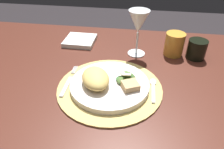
{
  "coord_description": "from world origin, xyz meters",
  "views": [
    {
      "loc": [
        0.16,
        -0.55,
        1.14
      ],
      "look_at": [
        0.07,
        0.02,
        0.73
      ],
      "focal_mm": 33.45,
      "sensor_mm": 36.0,
      "label": 1
    }
  ],
  "objects": [
    {
      "name": "pasta_serving",
      "position": [
        0.03,
        -0.04,
        0.75
      ],
      "size": [
        0.13,
        0.14,
        0.04
      ],
      "primitive_type": "ellipsoid",
      "rotation": [
        0.0,
        0.0,
        5.14
      ],
      "color": "#E1BC63",
      "rests_on": "dinner_plate"
    },
    {
      "name": "salad_greens",
      "position": [
        0.12,
        -0.01,
        0.74
      ],
      "size": [
        0.08,
        0.07,
        0.03
      ],
      "color": "#476D32",
      "rests_on": "dinner_plate"
    },
    {
      "name": "napkin",
      "position": [
        -0.11,
        0.28,
        0.72
      ],
      "size": [
        0.13,
        0.13,
        0.02
      ],
      "primitive_type": "cube",
      "rotation": [
        0.0,
        0.0,
        -0.01
      ],
      "color": "white",
      "rests_on": "dining_table"
    },
    {
      "name": "bread_piece",
      "position": [
        0.14,
        -0.05,
        0.74
      ],
      "size": [
        0.06,
        0.06,
        0.02
      ],
      "primitive_type": "cube",
      "rotation": [
        0.0,
        0.0,
        2.03
      ],
      "color": "tan",
      "rests_on": "dinner_plate"
    },
    {
      "name": "wine_glass",
      "position": [
        0.15,
        0.21,
        0.84
      ],
      "size": [
        0.08,
        0.08,
        0.18
      ],
      "color": "silver",
      "rests_on": "dining_table"
    },
    {
      "name": "dinner_plate",
      "position": [
        0.07,
        -0.03,
        0.72
      ],
      "size": [
        0.25,
        0.25,
        0.02
      ],
      "primitive_type": "cylinder",
      "color": "silver",
      "rests_on": "placemat"
    },
    {
      "name": "fork",
      "position": [
        -0.07,
        -0.03,
        0.72
      ],
      "size": [
        0.02,
        0.17,
        0.0
      ],
      "color": "silver",
      "rests_on": "placemat"
    },
    {
      "name": "amber_tumbler",
      "position": [
        0.29,
        0.23,
        0.75
      ],
      "size": [
        0.08,
        0.08,
        0.09
      ],
      "primitive_type": "cylinder",
      "color": "gold",
      "rests_on": "dining_table"
    },
    {
      "name": "dark_tumbler",
      "position": [
        0.38,
        0.22,
        0.75
      ],
      "size": [
        0.07,
        0.07,
        0.08
      ],
      "primitive_type": "cylinder",
      "color": "black",
      "rests_on": "dining_table"
    },
    {
      "name": "placemat",
      "position": [
        0.07,
        -0.03,
        0.71
      ],
      "size": [
        0.34,
        0.34,
        0.01
      ],
      "primitive_type": "cylinder",
      "color": "tan",
      "rests_on": "dining_table"
    },
    {
      "name": "dining_table",
      "position": [
        0.0,
        0.0,
        0.6
      ],
      "size": [
        1.42,
        0.92,
        0.71
      ],
      "color": "#4B2117",
      "rests_on": "ground"
    },
    {
      "name": "spoon",
      "position": [
        0.21,
        -0.01,
        0.72
      ],
      "size": [
        0.02,
        0.12,
        0.01
      ],
      "color": "silver",
      "rests_on": "placemat"
    }
  ]
}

